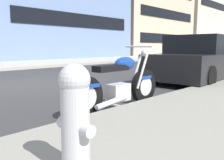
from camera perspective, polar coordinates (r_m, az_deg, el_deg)
ground_plane at (r=7.78m, az=-20.88°, el=-0.86°), size 260.00×260.00×0.00m
sidewalk_far_curb at (r=20.57m, az=1.57°, el=4.97°), size 120.00×5.00×0.14m
parking_stall_stripe at (r=4.81m, az=-1.46°, el=-5.44°), size 0.12×2.20×0.01m
parked_motorcycle at (r=4.25m, az=1.69°, el=-1.25°), size 2.18×0.62×1.13m
parked_car_at_intersection at (r=8.54m, az=20.08°, el=4.52°), size 4.61×2.02×1.47m
fire_hydrant at (r=1.87m, az=-8.65°, el=-8.38°), size 0.24×0.36×0.85m
townhouse_near_left at (r=34.75m, az=5.46°, el=13.88°), size 13.94×10.67×9.53m
townhouse_mid_block at (r=46.35m, az=17.51°, el=11.98°), size 12.20×8.86×9.43m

